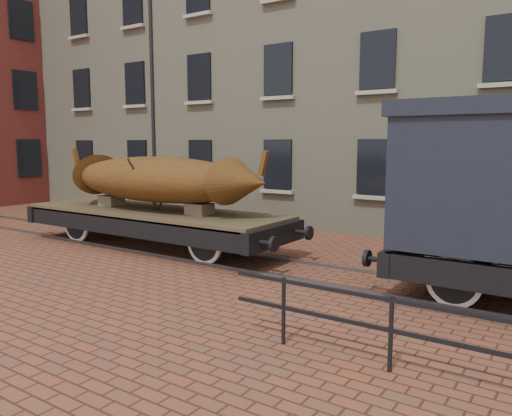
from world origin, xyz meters
The scene contains 5 objects.
ground centered at (0.00, 0.00, 0.00)m, with size 90.00×90.00×0.00m, color brown.
warehouse_cream centered at (3.00, 9.99, 7.00)m, with size 40.00×10.19×14.00m.
rail_track centered at (0.00, 0.00, 0.03)m, with size 30.00×1.52×0.06m.
flatcar_wagon centered at (-3.55, 0.00, 0.86)m, with size 9.12×2.47×1.38m.
iron_boat centered at (-3.35, 0.00, 1.94)m, with size 7.22×2.10×1.70m.
Camera 1 is at (6.60, -9.84, 2.94)m, focal length 35.00 mm.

